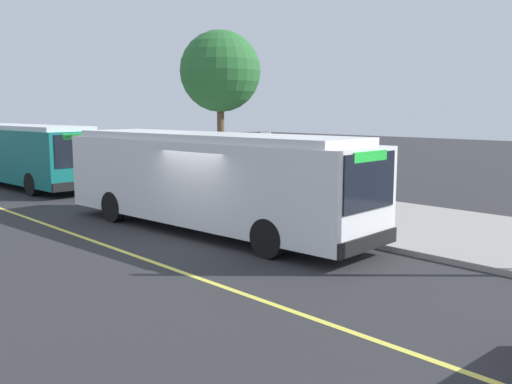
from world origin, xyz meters
name	(u,v)px	position (x,y,z in m)	size (l,w,h in m)	color
ground_plane	(199,241)	(0.00, 0.00, 0.00)	(120.00, 120.00, 0.00)	#2B2B2D
sidewalk_curb	(334,212)	(0.00, 6.00, 0.07)	(44.00, 6.40, 0.15)	gray
lane_stripe_center	(130,254)	(0.00, -2.20, 0.00)	(36.00, 0.14, 0.01)	#E0D64C
transit_bus_main	(208,178)	(-0.83, 1.01, 1.62)	(11.33, 3.33, 2.95)	white
transit_bus_second	(24,153)	(-14.88, 0.88, 1.62)	(10.69, 3.18, 2.95)	#146B66
bus_shelter	(264,154)	(-3.74, 6.13, 1.92)	(2.90, 1.60, 2.48)	#333338
waiting_bench	(274,187)	(-3.25, 6.22, 0.63)	(1.60, 0.48, 0.95)	brown
route_sign_post	(266,162)	(-0.85, 3.44, 1.96)	(0.44, 0.08, 2.80)	#333338
pedestrian_commuter	(278,181)	(-1.68, 4.87, 1.12)	(0.24, 0.40, 1.69)	#282D47
street_tree_near_shelter	(220,72)	(-9.37, 8.59, 5.51)	(3.97, 3.97, 7.38)	brown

